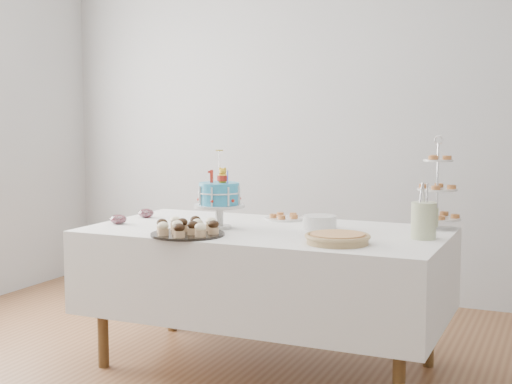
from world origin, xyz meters
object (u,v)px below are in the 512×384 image
at_px(birthday_cake, 219,207).
at_px(jam_bowl_a, 118,219).
at_px(jam_bowl_b, 146,213).
at_px(pie, 338,238).
at_px(cupcake_tray, 188,227).
at_px(tiered_stand, 437,190).
at_px(pastry_plate, 284,217).
at_px(plate_stack, 319,222).
at_px(table, 266,270).
at_px(utensil_pitcher, 424,219).

bearing_deg(birthday_cake, jam_bowl_a, -178.01).
bearing_deg(jam_bowl_b, pie, -16.37).
relative_size(cupcake_tray, jam_bowl_a, 4.07).
bearing_deg(jam_bowl_a, tiered_stand, 18.87).
distance_m(pastry_plate, jam_bowl_b, 0.84).
relative_size(plate_stack, jam_bowl_b, 1.97).
height_order(birthday_cake, jam_bowl_a, birthday_cake).
height_order(jam_bowl_a, jam_bowl_b, same).
relative_size(table, utensil_pitcher, 6.83).
height_order(pastry_plate, jam_bowl_a, jam_bowl_a).
height_order(table, pastry_plate, pastry_plate).
height_order(jam_bowl_b, utensil_pitcher, utensil_pitcher).
distance_m(cupcake_tray, utensil_pitcher, 1.19).
distance_m(birthday_cake, plate_stack, 0.55).
xyz_separation_m(birthday_cake, jam_bowl_a, (-0.60, -0.09, -0.09)).
relative_size(birthday_cake, pastry_plate, 1.85).
xyz_separation_m(pie, tiered_stand, (0.35, 0.68, 0.18)).
relative_size(table, birthday_cake, 4.49).
distance_m(birthday_cake, utensil_pitcher, 1.09).
relative_size(pie, pastry_plate, 1.37).
bearing_deg(tiered_stand, pastry_plate, -177.91).
bearing_deg(plate_stack, pie, -60.32).
height_order(birthday_cake, tiered_stand, tiered_stand).
relative_size(tiered_stand, jam_bowl_b, 5.37).
bearing_deg(jam_bowl_b, plate_stack, 0.52).
bearing_deg(tiered_stand, plate_stack, -154.35).
distance_m(table, plate_stack, 0.39).
bearing_deg(table, utensil_pitcher, 1.99).
height_order(birthday_cake, utensil_pitcher, birthday_cake).
bearing_deg(plate_stack, birthday_cake, -157.99).
relative_size(jam_bowl_a, jam_bowl_b, 0.99).
relative_size(jam_bowl_a, utensil_pitcher, 0.33).
bearing_deg(birthday_cake, jam_bowl_b, 155.15).
relative_size(cupcake_tray, pie, 1.20).
bearing_deg(utensil_pitcher, pie, -154.75).
height_order(table, birthday_cake, birthday_cake).
relative_size(pastry_plate, utensil_pitcher, 0.82).
distance_m(tiered_stand, jam_bowl_b, 1.71).
relative_size(birthday_cake, jam_bowl_a, 4.56).
xyz_separation_m(jam_bowl_b, utensil_pitcher, (1.68, -0.08, 0.07)).
relative_size(pie, jam_bowl_b, 3.36).
bearing_deg(utensil_pitcher, tiered_stand, 74.02).
bearing_deg(jam_bowl_b, pastry_plate, 17.72).
relative_size(birthday_cake, utensil_pitcher, 1.52).
height_order(plate_stack, jam_bowl_a, plate_stack).
bearing_deg(utensil_pitcher, pastry_plate, 142.93).
relative_size(plate_stack, jam_bowl_a, 1.98).
bearing_deg(utensil_pitcher, table, 165.96).
height_order(cupcake_tray, pie, cupcake_tray).
xyz_separation_m(birthday_cake, pastry_plate, (0.20, 0.45, -0.10)).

